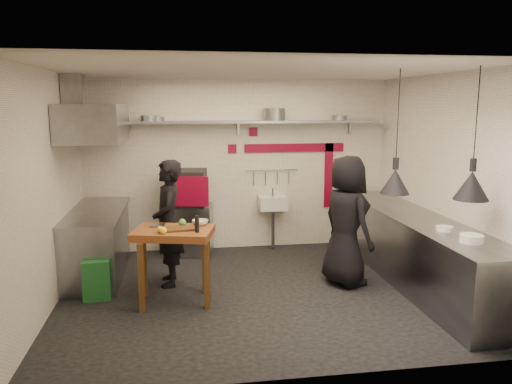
{
  "coord_description": "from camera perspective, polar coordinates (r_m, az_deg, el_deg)",
  "views": [
    {
      "loc": [
        -0.98,
        -6.07,
        2.4
      ],
      "look_at": [
        0.02,
        0.3,
        1.26
      ],
      "focal_mm": 35.0,
      "sensor_mm": 36.0,
      "label": 1
    }
  ],
  "objects": [
    {
      "name": "oven_stand",
      "position": [
        8.14,
        -7.3,
        -4.3
      ],
      "size": [
        0.72,
        0.67,
        0.8
      ],
      "primitive_type": "cube",
      "rotation": [
        0.0,
        0.0,
        -0.16
      ],
      "color": "slate",
      "rests_on": "floor"
    },
    {
      "name": "wall_back",
      "position": [
        8.29,
        -2.04,
        3.07
      ],
      "size": [
        5.0,
        0.04,
        2.8
      ],
      "primitive_type": "cube",
      "color": "silver",
      "rests_on": "floor"
    },
    {
      "name": "prep_table",
      "position": [
        6.21,
        -9.31,
        -8.33
      ],
      "size": [
        1.04,
        0.83,
        0.92
      ],
      "primitive_type": null,
      "rotation": [
        0.0,
        0.0,
        -0.23
      ],
      "color": "brown",
      "rests_on": "floor"
    },
    {
      "name": "sink_drain",
      "position": [
        8.35,
        1.95,
        -4.28
      ],
      "size": [
        0.06,
        0.06,
        0.66
      ],
      "primitive_type": "cylinder",
      "color": "slate",
      "rests_on": "floor"
    },
    {
      "name": "wall_front",
      "position": [
        4.21,
        4.86,
        -3.78
      ],
      "size": [
        5.0,
        0.04,
        2.8
      ],
      "primitive_type": "cube",
      "color": "silver",
      "rests_on": "floor"
    },
    {
      "name": "small_bowl_right",
      "position": [
        6.29,
        20.74,
        -3.92
      ],
      "size": [
        0.25,
        0.25,
        0.05
      ],
      "primitive_type": "cylinder",
      "rotation": [
        0.0,
        0.0,
        0.32
      ],
      "color": "silver",
      "rests_on": "counter_right_top"
    },
    {
      "name": "counter_right",
      "position": [
        7.1,
        17.78,
        -6.43
      ],
      "size": [
        0.7,
        3.8,
        0.9
      ],
      "primitive_type": "cube",
      "color": "slate",
      "rests_on": "floor"
    },
    {
      "name": "pan_far_left",
      "position": [
        8.0,
        -12.12,
        8.25
      ],
      "size": [
        0.26,
        0.26,
        0.09
      ],
      "primitive_type": "cylinder",
      "rotation": [
        0.0,
        0.0,
        -0.0
      ],
      "color": "slate",
      "rests_on": "back_shelf"
    },
    {
      "name": "wall_left",
      "position": [
        6.33,
        -22.66,
        0.14
      ],
      "size": [
        0.04,
        4.2,
        2.8
      ],
      "primitive_type": "cube",
      "color": "silver",
      "rests_on": "floor"
    },
    {
      "name": "utensil_rail",
      "position": [
        8.34,
        1.76,
        2.56
      ],
      "size": [
        0.9,
        0.02,
        0.02
      ],
      "primitive_type": "cylinder",
      "rotation": [
        0.0,
        1.57,
        0.0
      ],
      "color": "slate",
      "rests_on": "wall_back"
    },
    {
      "name": "extractor_hood",
      "position": [
        7.21,
        -17.99,
        7.54
      ],
      "size": [
        0.78,
        1.6,
        0.5
      ],
      "primitive_type": "cube",
      "color": "slate",
      "rests_on": "ceiling"
    },
    {
      "name": "plate_stack",
      "position": [
        5.87,
        23.42,
        -4.9
      ],
      "size": [
        0.25,
        0.25,
        0.09
      ],
      "primitive_type": "cylinder",
      "rotation": [
        0.0,
        0.0,
        0.01
      ],
      "color": "silver",
      "rests_on": "counter_right_top"
    },
    {
      "name": "counter_left_top",
      "position": [
        7.36,
        -17.86,
        -2.12
      ],
      "size": [
        0.76,
        2.0,
        0.03
      ],
      "primitive_type": "cube",
      "color": "slate",
      "rests_on": "counter_left"
    },
    {
      "name": "pan_right",
      "position": [
        8.41,
        9.5,
        8.37
      ],
      "size": [
        0.31,
        0.31,
        0.08
      ],
      "primitive_type": "cylinder",
      "rotation": [
        0.0,
        0.0,
        0.32
      ],
      "color": "slate",
      "rests_on": "back_shelf"
    },
    {
      "name": "steel_tray",
      "position": [
        6.23,
        -11.19,
        -3.78
      ],
      "size": [
        0.19,
        0.14,
        0.03
      ],
      "primitive_type": "cube",
      "rotation": [
        0.0,
        0.0,
        -0.13
      ],
      "color": "slate",
      "rests_on": "prep_table"
    },
    {
      "name": "counter_right_top",
      "position": [
        6.99,
        17.99,
        -2.76
      ],
      "size": [
        0.76,
        3.9,
        0.03
      ],
      "primitive_type": "cube",
      "color": "slate",
      "rests_on": "counter_right"
    },
    {
      "name": "red_tile_a",
      "position": [
        8.25,
        -0.31,
        6.88
      ],
      "size": [
        0.14,
        0.02,
        0.14
      ],
      "primitive_type": "cube",
      "color": "maroon",
      "rests_on": "wall_back"
    },
    {
      "name": "red_band_vert",
      "position": [
        8.61,
        8.28,
        1.89
      ],
      "size": [
        0.14,
        0.02,
        1.1
      ],
      "primitive_type": "cube",
      "color": "maroon",
      "rests_on": "wall_back"
    },
    {
      "name": "ceiling",
      "position": [
        6.16,
        0.29,
        13.73
      ],
      "size": [
        5.0,
        5.0,
        0.0
      ],
      "primitive_type": "plane",
      "color": "beige",
      "rests_on": "floor"
    },
    {
      "name": "sink_tap",
      "position": [
        8.26,
        1.92,
        -0.04
      ],
      "size": [
        0.03,
        0.03,
        0.14
      ],
      "primitive_type": "cylinder",
      "color": "slate",
      "rests_on": "hand_sink"
    },
    {
      "name": "red_band_horiz",
      "position": [
        8.4,
        4.44,
        5.06
      ],
      "size": [
        1.7,
        0.02,
        0.14
      ],
      "primitive_type": "cube",
      "color": "maroon",
      "rests_on": "wall_back"
    },
    {
      "name": "shelf_bracket_right",
      "position": [
        8.64,
        10.68,
        7.31
      ],
      "size": [
        0.04,
        0.06,
        0.24
      ],
      "primitive_type": "cube",
      "color": "slate",
      "rests_on": "wall_back"
    },
    {
      "name": "wall_right",
      "position": [
        7.06,
        20.73,
        1.22
      ],
      "size": [
        0.04,
        4.2,
        2.8
      ],
      "primitive_type": "cube",
      "color": "silver",
      "rests_on": "floor"
    },
    {
      "name": "green_bin",
      "position": [
        6.64,
        -17.73,
        -9.37
      ],
      "size": [
        0.35,
        0.35,
        0.5
      ],
      "primitive_type": "cube",
      "rotation": [
        0.0,
        0.0,
        0.08
      ],
      "color": "#1D622A",
      "rests_on": "floor"
    },
    {
      "name": "pepper_mill",
      "position": [
        5.88,
        -6.77,
        -3.65
      ],
      "size": [
        0.06,
        0.06,
        0.2
      ],
      "primitive_type": "cylinder",
      "rotation": [
        0.0,
        0.0,
        -0.27
      ],
      "color": "black",
      "rests_on": "prep_table"
    },
    {
      "name": "chef_right",
      "position": [
        6.74,
        10.29,
        -3.26
      ],
      "size": [
        0.8,
        0.99,
        1.74
      ],
      "primitive_type": "imported",
      "rotation": [
        0.0,
        0.0,
        1.9
      ],
      "color": "black",
      "rests_on": "floor"
    },
    {
      "name": "lemon_b",
      "position": [
        5.88,
        -10.56,
        -4.36
      ],
      "size": [
        0.09,
        0.09,
        0.08
      ],
      "primitive_type": "sphere",
      "rotation": [
        0.0,
        0.0,
        0.06
      ],
      "color": "yellow",
      "rests_on": "prep_table"
    },
    {
      "name": "veg_ball",
      "position": [
        6.19,
        -8.41,
        -3.47
      ],
      "size": [
        0.1,
        0.1,
        0.09
      ],
      "primitive_type": "sphere",
      "rotation": [
        0.0,
        0.0,
        -0.09
      ],
      "color": "#5A9A37",
      "rests_on": "prep_table"
    },
    {
      "name": "shelf_bracket_mid",
      "position": [
        8.2,
        -2.04,
        7.35
      ],
      "size": [
        0.04,
        0.06,
        0.24
      ],
      "primitive_type": "cube",
      "color": "slate",
      "rests_on": "wall_back"
    },
    {
      "name": "heat_lamp_near",
      "position": [
        6.04,
        15.85,
        6.57
      ],
      "size": [
        0.36,
        0.36,
        1.44
      ],
      "primitive_type": null,
      "rotation": [
        0.0,
        0.0,
        0.05
      ],
      "color": "black",
      "rests_on": "ceiling"
    },
    {
      "name": "back_shelf",
      "position": [
        8.05,
        -1.91,
        8.01
      ],
      "size": [
        4.6,
        0.34,
        0.04
      ],
      "primitive_type": "cube",
      "color": "slate",
      "rests_on": "wall_back"
    },
    {
      "name": "pan_mid_left",
      "position": [
        8.0,
        -11.33,
        8.2
      ],
      "size": [
        0.32,
        0.32,
        0.07
      ],
      "primitive_type": "cylinder",
      "rotation": [
        0.0,
        0.0,
        0.35
      ],
      "color": "slate",
      "rests_on": "back_shelf"
    },
    {
      "name": "floor",
      "position": [
        6.6,
        0.27,
        -11.33
      ],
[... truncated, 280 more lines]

